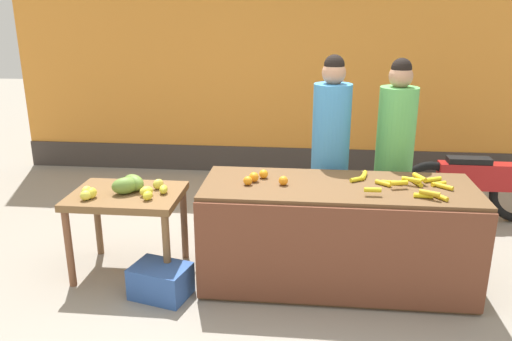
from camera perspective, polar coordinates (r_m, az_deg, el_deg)
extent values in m
plane|color=gray|center=(4.42, 2.15, -11.96)|extent=(24.00, 24.00, 0.00)
cube|color=orange|center=(6.89, 4.04, 13.72)|extent=(7.49, 0.20, 3.43)
cube|color=#3F3833|center=(7.05, 3.74, 1.14)|extent=(7.49, 0.04, 0.36)
cube|color=brown|center=(4.23, 8.99, -7.10)|extent=(2.16, 0.80, 0.86)
cube|color=brown|center=(3.86, 9.28, -9.67)|extent=(2.16, 0.03, 0.80)
cube|color=brown|center=(4.37, -14.36, -2.78)|extent=(0.91, 0.68, 0.06)
cylinder|color=brown|center=(4.42, -20.28, -8.25)|extent=(0.06, 0.06, 0.67)
cylinder|color=brown|center=(4.14, -9.99, -9.17)|extent=(0.06, 0.06, 0.67)
cylinder|color=brown|center=(4.90, -17.38, -5.36)|extent=(0.06, 0.06, 0.67)
cylinder|color=brown|center=(4.65, -8.08, -5.96)|extent=(0.06, 0.06, 0.67)
cylinder|color=gold|center=(4.22, 17.60, -1.28)|extent=(0.08, 0.16, 0.04)
cylinder|color=yellow|center=(3.93, 18.30, -2.70)|extent=(0.14, 0.05, 0.04)
cylinder|color=yellow|center=(4.32, 19.22, -0.97)|extent=(0.16, 0.10, 0.04)
cylinder|color=gold|center=(4.12, 14.11, -1.40)|extent=(0.12, 0.11, 0.04)
cylinder|color=gold|center=(4.17, 11.32, -0.98)|extent=(0.13, 0.10, 0.04)
cylinder|color=yellow|center=(4.24, 19.85, -1.41)|extent=(0.13, 0.08, 0.04)
cylinder|color=gold|center=(4.15, 15.02, -1.32)|extent=(0.16, 0.04, 0.04)
cylinder|color=gold|center=(4.19, 20.39, -1.70)|extent=(0.13, 0.12, 0.04)
cylinder|color=gold|center=(4.29, 12.08, -0.48)|extent=(0.07, 0.16, 0.04)
cylinder|color=gold|center=(3.95, 19.92, -2.78)|extent=(0.11, 0.14, 0.04)
cylinder|color=gold|center=(4.25, 11.95, -0.66)|extent=(0.08, 0.15, 0.04)
cylinder|color=gold|center=(3.91, 18.95, -2.41)|extent=(0.15, 0.10, 0.04)
cylinder|color=gold|center=(3.86, 12.99, -2.14)|extent=(0.13, 0.04, 0.04)
cylinder|color=yellow|center=(4.25, 17.93, -0.72)|extent=(0.09, 0.16, 0.04)
cylinder|color=yellow|center=(4.07, 15.78, -1.35)|extent=(0.14, 0.07, 0.04)
cylinder|color=yellow|center=(4.17, 17.11, -1.00)|extent=(0.15, 0.09, 0.04)
sphere|color=orange|center=(4.00, -0.93, -1.16)|extent=(0.07, 0.07, 0.07)
sphere|color=orange|center=(4.00, 3.09, -1.15)|extent=(0.07, 0.07, 0.07)
sphere|color=orange|center=(4.16, 0.86, -0.40)|extent=(0.07, 0.07, 0.07)
sphere|color=orange|center=(4.08, -0.23, -0.74)|extent=(0.08, 0.08, 0.08)
ellipsoid|color=yellow|center=(4.30, -17.99, -2.44)|extent=(0.08, 0.11, 0.09)
ellipsoid|color=yellow|center=(4.26, -10.36, -2.10)|extent=(0.08, 0.12, 0.07)
ellipsoid|color=yellow|center=(4.56, -13.72, -0.95)|extent=(0.13, 0.14, 0.08)
ellipsoid|color=yellow|center=(4.23, -12.23, -2.29)|extent=(0.14, 0.14, 0.08)
ellipsoid|color=#E1DD47|center=(4.27, -18.60, -2.67)|extent=(0.12, 0.12, 0.08)
ellipsoid|color=#DED34C|center=(4.37, -10.94, -1.51)|extent=(0.11, 0.12, 0.09)
ellipsoid|color=yellow|center=(4.14, -12.09, -2.78)|extent=(0.09, 0.11, 0.07)
ellipsoid|color=#D3D948|center=(4.36, -18.51, -2.21)|extent=(0.09, 0.11, 0.08)
ellipsoid|color=olive|center=(4.32, -14.51, -1.66)|extent=(0.26, 0.24, 0.14)
ellipsoid|color=olive|center=(4.37, -13.62, -1.35)|extent=(0.26, 0.24, 0.14)
cylinder|color=#33333D|center=(4.85, 8.04, -4.71)|extent=(0.29, 0.29, 0.70)
cylinder|color=#3F8CCC|center=(4.61, 8.45, 4.32)|extent=(0.34, 0.34, 0.86)
sphere|color=tan|center=(4.52, 8.76, 10.81)|extent=(0.21, 0.21, 0.21)
sphere|color=black|center=(4.51, 8.80, 11.66)|extent=(0.18, 0.18, 0.18)
cylinder|color=#33333D|center=(4.98, 14.74, -4.63)|extent=(0.29, 0.29, 0.69)
cylinder|color=#59B259|center=(4.75, 15.46, 3.98)|extent=(0.34, 0.34, 0.84)
sphere|color=tan|center=(4.66, 15.98, 10.17)|extent=(0.21, 0.21, 0.21)
sphere|color=black|center=(4.65, 16.05, 11.00)|extent=(0.18, 0.18, 0.18)
torus|color=black|center=(5.76, 18.87, -2.13)|extent=(0.65, 0.09, 0.65)
cube|color=#A51919|center=(5.84, 23.58, -0.57)|extent=(0.80, 0.18, 0.28)
cube|color=black|center=(5.76, 22.83, 0.97)|extent=(0.44, 0.16, 0.08)
cube|color=#3359A5|center=(4.18, -10.66, -12.12)|extent=(0.51, 0.42, 0.26)
ellipsoid|color=maroon|center=(5.08, -3.41, -4.89)|extent=(0.43, 0.46, 0.48)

